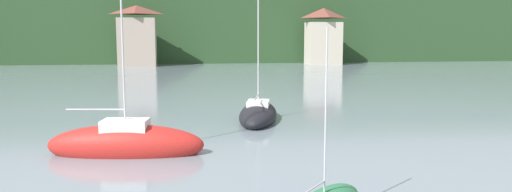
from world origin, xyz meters
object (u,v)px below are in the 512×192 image
object	(u,v)px
sailboat_mid_0	(258,114)
sailboat_mid_1	(126,144)
shore_building_central	(323,37)
shore_building_westcentral	(137,37)

from	to	relation	value
sailboat_mid_0	sailboat_mid_1	distance (m)	11.28
shore_building_central	shore_building_westcentral	bearing A→B (deg)	-179.22
shore_building_westcentral	sailboat_mid_0	xyz separation A→B (m)	(13.30, -58.68, -4.94)
sailboat_mid_1	shore_building_central	bearing A→B (deg)	74.11
shore_building_central	sailboat_mid_0	xyz separation A→B (m)	(-21.78, -59.16, -4.85)
shore_building_central	sailboat_mid_1	bearing A→B (deg)	-113.60
sailboat_mid_0	shore_building_central	bearing A→B (deg)	-7.05
shore_building_westcentral	sailboat_mid_1	world-z (taller)	shore_building_westcentral
shore_building_central	sailboat_mid_0	distance (m)	63.22
sailboat_mid_0	sailboat_mid_1	size ratio (longest dim) A/B	0.80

